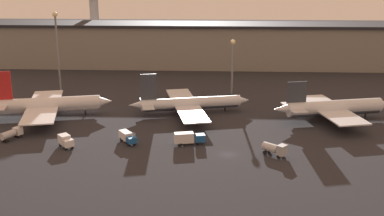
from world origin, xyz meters
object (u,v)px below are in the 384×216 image
object	(u,v)px
control_tower	(94,6)
service_vehicle_1	(275,149)
service_vehicle_2	(66,141)
airplane_1	(189,104)
service_vehicle_0	(11,134)
airplane_2	(333,108)
service_vehicle_4	(127,137)
service_vehicle_3	(188,138)
airplane_0	(47,105)

from	to	relation	value
control_tower	service_vehicle_1	bearing A→B (deg)	-60.41
service_vehicle_1	service_vehicle_2	distance (m)	52.75
airplane_1	service_vehicle_2	distance (m)	42.86
airplane_1	control_tower	bearing A→B (deg)	105.04
service_vehicle_1	control_tower	world-z (taller)	control_tower
service_vehicle_0	airplane_2	bearing A→B (deg)	-50.16
service_vehicle_2	control_tower	world-z (taller)	control_tower
service_vehicle_1	service_vehicle_4	bearing A→B (deg)	-150.62
service_vehicle_0	service_vehicle_4	size ratio (longest dim) A/B	0.96
service_vehicle_0	service_vehicle_4	world-z (taller)	service_vehicle_4
service_vehicle_1	service_vehicle_3	distance (m)	22.35
service_vehicle_3	airplane_0	bearing A→B (deg)	141.80
airplane_0	service_vehicle_3	distance (m)	49.53
airplane_2	service_vehicle_1	bearing A→B (deg)	-138.78
airplane_1	service_vehicle_3	size ratio (longest dim) A/B	4.69
airplane_2	service_vehicle_3	xyz separation A→B (m)	(-42.05, -22.27, -1.96)
service_vehicle_4	control_tower	xyz separation A→B (m)	(-38.14, 125.84, 23.15)
service_vehicle_3	airplane_2	bearing A→B (deg)	15.86
airplane_0	airplane_1	bearing A→B (deg)	-5.68
airplane_2	service_vehicle_4	world-z (taller)	airplane_2
service_vehicle_0	control_tower	xyz separation A→B (m)	(-6.94, 125.10, 23.12)
service_vehicle_2	service_vehicle_1	bearing A→B (deg)	46.68
service_vehicle_1	control_tower	xyz separation A→B (m)	(-75.64, 133.17, 22.98)
service_vehicle_0	airplane_1	bearing A→B (deg)	-33.94
service_vehicle_0	control_tower	distance (m)	127.41
airplane_1	airplane_2	xyz separation A→B (m)	(43.25, -5.16, 0.65)
service_vehicle_4	service_vehicle_2	bearing A→B (deg)	-110.64
airplane_0	service_vehicle_0	distance (m)	20.50
service_vehicle_4	control_tower	size ratio (longest dim) A/B	0.16
service_vehicle_4	service_vehicle_0	bearing A→B (deg)	-126.81
service_vehicle_1	control_tower	bearing A→B (deg)	160.04
airplane_2	service_vehicle_1	world-z (taller)	airplane_2
airplane_0	airplane_2	distance (m)	86.47
airplane_0	control_tower	distance (m)	107.44
airplane_2	service_vehicle_1	distance (m)	35.42
airplane_1	control_tower	size ratio (longest dim) A/B	0.90
airplane_2	service_vehicle_0	bearing A→B (deg)	179.94
airplane_2	control_tower	distance (m)	143.60
airplane_1	service_vehicle_0	world-z (taller)	airplane_1
service_vehicle_2	service_vehicle_3	bearing A→B (deg)	56.00
service_vehicle_4	service_vehicle_3	bearing A→B (deg)	51.38
service_vehicle_0	service_vehicle_1	size ratio (longest dim) A/B	1.07
airplane_1	airplane_0	bearing A→B (deg)	174.32
service_vehicle_4	airplane_0	bearing A→B (deg)	-161.90
airplane_1	service_vehicle_4	world-z (taller)	airplane_1
airplane_0	airplane_1	distance (m)	43.59
airplane_2	service_vehicle_2	distance (m)	77.58
airplane_2	service_vehicle_3	bearing A→B (deg)	-165.16
airplane_0	airplane_2	bearing A→B (deg)	-12.77
service_vehicle_3	control_tower	bearing A→B (deg)	101.12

